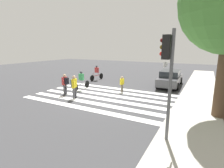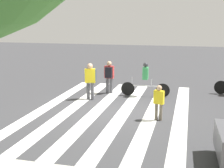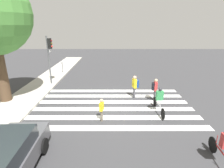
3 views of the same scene
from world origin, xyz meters
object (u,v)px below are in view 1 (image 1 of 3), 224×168
Objects in this scene: pedestrian_adult_blue_shirt at (65,82)px; pedestrian_adult_tall_backpack at (74,85)px; cyclist_mid_street at (81,80)px; traffic_light at (168,66)px; car_parked_dark_suv at (170,78)px; cyclist_near_curb at (97,72)px; pedestrian_child_with_backpack at (122,83)px.

pedestrian_adult_tall_backpack is at bearing -105.92° from pedestrian_adult_blue_shirt.
traffic_light is at bearing 54.92° from cyclist_mid_street.
pedestrian_adult_tall_backpack reaches higher than car_parked_dark_suv.
traffic_light is 1.85× the size of cyclist_near_curb.
cyclist_mid_street reaches higher than pedestrian_child_with_backpack.
traffic_light reaches higher than pedestrian_adult_tall_backpack.
cyclist_mid_street is 0.49× the size of car_parked_dark_suv.
pedestrian_child_with_backpack is 0.28× the size of car_parked_dark_suv.
pedestrian_child_with_backpack is 0.56× the size of cyclist_mid_street.
pedestrian_adult_blue_shirt reaches higher than car_parked_dark_suv.
cyclist_mid_street is at bearing -167.34° from pedestrian_adult_tall_backpack.
traffic_light is at bearing 7.32° from car_parked_dark_suv.
traffic_light is 0.90× the size of car_parked_dark_suv.
pedestrian_adult_tall_backpack is at bearing -37.36° from car_parked_dark_suv.
pedestrian_child_with_backpack is at bearing 103.92° from cyclist_mid_street.
car_parked_dark_suv is at bearing 99.80° from cyclist_near_curb.
pedestrian_child_with_backpack is at bearing 131.76° from pedestrian_adult_tall_backpack.
traffic_light is 2.57× the size of pedestrian_adult_tall_backpack.
cyclist_near_curb reaches higher than pedestrian_child_with_backpack.
pedestrian_child_with_backpack is at bearing -38.45° from car_parked_dark_suv.
traffic_light is 8.02m from pedestrian_child_with_backpack.
pedestrian_adult_tall_backpack is 0.72× the size of cyclist_mid_street.
cyclist_near_curb is (-3.32, -4.62, 0.14)m from pedestrian_child_with_backpack.
car_parked_dark_suv is at bearing 130.37° from pedestrian_adult_tall_backpack.
pedestrian_adult_blue_shirt is 1.23× the size of pedestrian_child_with_backpack.
pedestrian_adult_tall_backpack reaches higher than cyclist_mid_street.
pedestrian_child_with_backpack is 0.56× the size of cyclist_near_curb.
traffic_light is at bearing -126.73° from pedestrian_child_with_backpack.
traffic_light is 9.06m from pedestrian_adult_blue_shirt.
pedestrian_adult_tall_backpack is at bearing 24.57° from cyclist_near_curb.
traffic_light is 2.68× the size of pedestrian_adult_blue_shirt.
cyclist_near_curb is 0.49× the size of car_parked_dark_suv.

